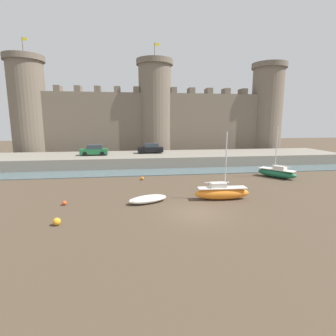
{
  "coord_description": "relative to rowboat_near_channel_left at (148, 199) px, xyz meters",
  "views": [
    {
      "loc": [
        -4.86,
        -18.26,
        6.84
      ],
      "look_at": [
        -1.46,
        5.58,
        2.5
      ],
      "focal_mm": 28.0,
      "sensor_mm": 36.0,
      "label": 1
    }
  ],
  "objects": [
    {
      "name": "car_quay_centre_east",
      "position": [
        1.89,
        21.29,
        2.08
      ],
      "size": [
        4.1,
        1.89,
        1.62
      ],
      "color": "black",
      "rests_on": "quay_road"
    },
    {
      "name": "mooring_buoy_near_shore",
      "position": [
        -6.32,
        -4.05,
        -0.06
      ],
      "size": [
        0.52,
        0.52,
        0.52
      ],
      "primitive_type": "sphere",
      "color": "orange",
      "rests_on": "ground"
    },
    {
      "name": "rowboat_near_channel_left",
      "position": [
        0.0,
        0.0,
        0.0
      ],
      "size": [
        3.7,
        2.48,
        0.61
      ],
      "color": "silver",
      "rests_on": "ground"
    },
    {
      "name": "ground_plane",
      "position": [
        3.54,
        -3.13,
        -0.32
      ],
      "size": [
        160.0,
        160.0,
        0.0
      ],
      "primitive_type": "plane",
      "color": "#4C3D2D"
    },
    {
      "name": "water_channel",
      "position": [
        3.54,
        13.06,
        -0.27
      ],
      "size": [
        80.0,
        4.5,
        0.1
      ],
      "primitive_type": "cube",
      "color": "slate",
      "rests_on": "ground"
    },
    {
      "name": "mooring_buoy_near_channel",
      "position": [
        -6.85,
        0.29,
        -0.13
      ],
      "size": [
        0.38,
        0.38,
        0.38
      ],
      "primitive_type": "sphere",
      "color": "#E04C1E",
      "rests_on": "ground"
    },
    {
      "name": "quay_road",
      "position": [
        3.54,
        20.31,
        0.49
      ],
      "size": [
        58.29,
        10.0,
        1.62
      ],
      "primitive_type": "cube",
      "color": "gray",
      "rests_on": "ground"
    },
    {
      "name": "car_quay_centre_west",
      "position": [
        -6.87,
        19.83,
        2.08
      ],
      "size": [
        4.1,
        1.89,
        1.62
      ],
      "color": "#1E6638",
      "rests_on": "quay_road"
    },
    {
      "name": "castle",
      "position": [
        3.54,
        30.49,
        7.57
      ],
      "size": [
        53.22,
        6.92,
        21.18
      ],
      "color": "#706354",
      "rests_on": "ground"
    },
    {
      "name": "sailboat_midflat_left",
      "position": [
        16.27,
        7.77,
        0.29
      ],
      "size": [
        3.86,
        4.73,
        6.22
      ],
      "color": "#1E6B47",
      "rests_on": "ground"
    },
    {
      "name": "sailboat_foreground_centre",
      "position": [
        6.51,
        0.01,
        0.32
      ],
      "size": [
        4.92,
        1.44,
        5.94
      ],
      "color": "orange",
      "rests_on": "ground"
    },
    {
      "name": "mooring_buoy_mid_mud",
      "position": [
        -0.08,
        8.71,
        -0.12
      ],
      "size": [
        0.4,
        0.4,
        0.4
      ],
      "primitive_type": "sphere",
      "color": "orange",
      "rests_on": "ground"
    }
  ]
}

